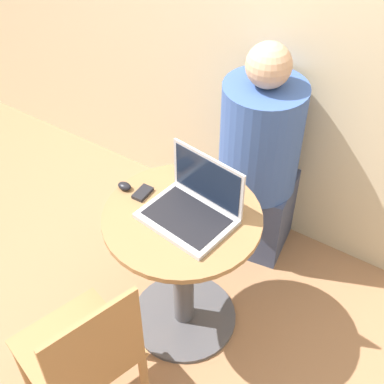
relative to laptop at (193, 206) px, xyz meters
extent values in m
plane|color=#9E704C|center=(-0.04, -0.03, -0.77)|extent=(12.00, 12.00, 0.00)
cube|color=beige|center=(-0.04, 0.84, 0.53)|extent=(7.00, 0.05, 2.60)
cylinder|color=#4C4C51|center=(-0.04, -0.03, -0.76)|extent=(0.51, 0.51, 0.02)
cylinder|color=#4C4C51|center=(-0.04, -0.03, -0.41)|extent=(0.10, 0.10, 0.68)
cylinder|color=olive|center=(-0.04, -0.03, -0.06)|extent=(0.66, 0.66, 0.02)
cube|color=#B7B7BC|center=(-0.01, -0.04, -0.04)|extent=(0.39, 0.31, 0.02)
cube|color=black|center=(-0.01, -0.04, -0.03)|extent=(0.34, 0.25, 0.00)
cube|color=#B7B7BC|center=(0.01, 0.09, 0.09)|extent=(0.35, 0.06, 0.23)
cube|color=#141E33|center=(0.01, 0.08, 0.09)|extent=(0.32, 0.05, 0.20)
cube|color=black|center=(-0.25, -0.01, -0.04)|extent=(0.06, 0.09, 0.02)
ellipsoid|color=black|center=(-0.33, -0.03, -0.04)|extent=(0.06, 0.04, 0.03)
cylinder|color=#9E7042|center=(-0.26, -0.39, -0.56)|extent=(0.04, 0.04, 0.42)
cylinder|color=#9E7042|center=(-0.36, -0.73, -0.56)|extent=(0.04, 0.04, 0.42)
cylinder|color=#9E7042|center=(0.08, -0.49, -0.56)|extent=(0.04, 0.04, 0.42)
cube|color=#9E7042|center=(-0.14, -0.61, -0.34)|extent=(0.50, 0.50, 0.02)
cube|color=#9E7042|center=(0.04, -0.67, -0.12)|extent=(0.13, 0.36, 0.41)
cube|color=#3D4766|center=(-0.02, 0.73, -0.55)|extent=(0.45, 0.60, 0.45)
cylinder|color=#38569E|center=(0.00, 0.60, -0.04)|extent=(0.39, 0.39, 0.57)
sphere|color=tan|center=(0.00, 0.60, 0.35)|extent=(0.20, 0.20, 0.20)
camera|label=1|loc=(0.83, -1.29, 1.50)|focal=50.00mm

